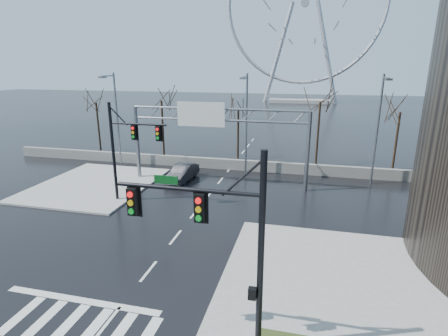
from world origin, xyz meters
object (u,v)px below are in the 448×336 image
(car, at_px, (183,173))
(sign_gantry, at_px, (214,129))
(ferris_wheel, at_px, (305,10))
(signal_mast_far, at_px, (125,144))
(signal_mast_near, at_px, (224,233))

(car, bearing_deg, sign_gantry, -0.15)
(ferris_wheel, bearing_deg, signal_mast_far, -97.20)
(signal_mast_near, bearing_deg, signal_mast_far, 130.26)
(signal_mast_near, bearing_deg, sign_gantry, 106.19)
(signal_mast_near, relative_size, signal_mast_far, 1.00)
(signal_mast_near, height_order, car, signal_mast_near)
(ferris_wheel, height_order, car, ferris_wheel)
(signal_mast_far, xyz_separation_m, ferris_wheel, (10.87, 86.04, 21.30))
(signal_mast_far, distance_m, car, 7.81)
(signal_mast_near, distance_m, sign_gantry, 19.79)
(sign_gantry, xyz_separation_m, car, (-3.21, 0.26, -4.41))
(signal_mast_near, bearing_deg, car, 114.36)
(sign_gantry, distance_m, ferris_wheel, 82.91)
(signal_mast_far, distance_m, sign_gantry, 8.14)
(car, bearing_deg, ferris_wheel, 88.43)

